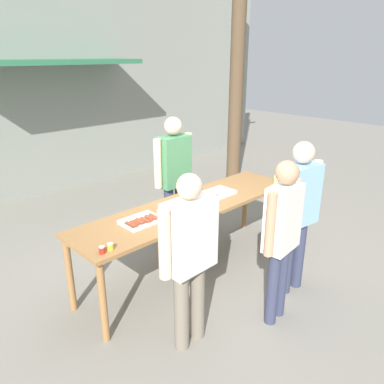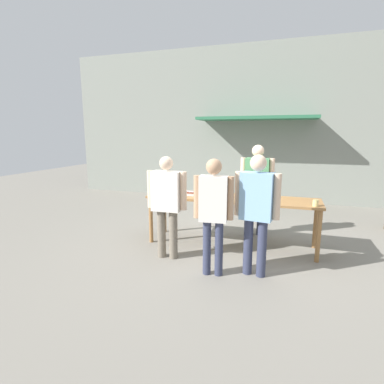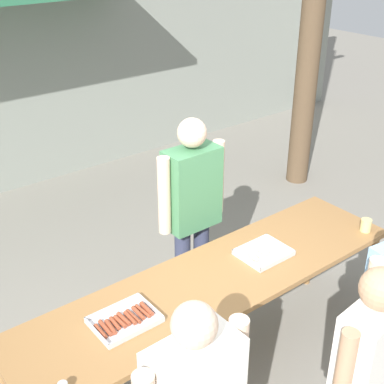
% 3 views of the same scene
% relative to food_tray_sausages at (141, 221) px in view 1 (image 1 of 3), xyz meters
% --- Properties ---
extents(ground_plane, '(24.00, 24.00, 0.00)m').
position_rel_food_tray_sausages_xyz_m(ground_plane, '(0.74, 0.00, -0.90)').
color(ground_plane, gray).
extents(building_facade_back, '(12.00, 1.11, 4.50)m').
position_rel_food_tray_sausages_xyz_m(building_facade_back, '(0.74, 3.98, 1.36)').
color(building_facade_back, gray).
rests_on(building_facade_back, ground).
extents(serving_table, '(2.98, 0.76, 0.88)m').
position_rel_food_tray_sausages_xyz_m(serving_table, '(0.74, 0.00, -0.10)').
color(serving_table, olive).
rests_on(serving_table, ground).
extents(food_tray_sausages, '(0.40, 0.30, 0.04)m').
position_rel_food_tray_sausages_xyz_m(food_tray_sausages, '(0.00, 0.00, 0.00)').
color(food_tray_sausages, silver).
rests_on(food_tray_sausages, serving_table).
extents(food_tray_buns, '(0.36, 0.30, 0.06)m').
position_rel_food_tray_sausages_xyz_m(food_tray_buns, '(1.20, -0.00, 0.00)').
color(food_tray_buns, silver).
rests_on(food_tray_buns, serving_table).
extents(condiment_jar_mustard, '(0.06, 0.06, 0.07)m').
position_rel_food_tray_sausages_xyz_m(condiment_jar_mustard, '(-0.63, -0.27, 0.02)').
color(condiment_jar_mustard, '#B22319').
rests_on(condiment_jar_mustard, serving_table).
extents(condiment_jar_ketchup, '(0.06, 0.06, 0.07)m').
position_rel_food_tray_sausages_xyz_m(condiment_jar_ketchup, '(-0.54, -0.27, 0.02)').
color(condiment_jar_ketchup, gold).
rests_on(condiment_jar_ketchup, serving_table).
extents(beer_cup, '(0.09, 0.09, 0.10)m').
position_rel_food_tray_sausages_xyz_m(beer_cup, '(2.09, -0.26, 0.04)').
color(beer_cup, '#DBC67A').
rests_on(beer_cup, serving_table).
extents(person_server_behind_table, '(0.64, 0.24, 1.77)m').
position_rel_food_tray_sausages_xyz_m(person_server_behind_table, '(1.09, 0.71, 0.16)').
color(person_server_behind_table, '#333851').
rests_on(person_server_behind_table, ground).
extents(person_customer_holding_hotdog, '(0.65, 0.26, 1.64)m').
position_rel_food_tray_sausages_xyz_m(person_customer_holding_hotdog, '(-0.14, -0.86, 0.07)').
color(person_customer_holding_hotdog, '#756B5B').
rests_on(person_customer_holding_hotdog, ground).
extents(person_customer_with_cup, '(0.62, 0.30, 1.71)m').
position_rel_food_tray_sausages_xyz_m(person_customer_with_cup, '(1.27, -1.06, 0.12)').
color(person_customer_with_cup, '#333851').
rests_on(person_customer_with_cup, ground).
extents(person_customer_waiting_in_line, '(0.55, 0.25, 1.66)m').
position_rel_food_tray_sausages_xyz_m(person_customer_waiting_in_line, '(0.71, -1.23, 0.10)').
color(person_customer_waiting_in_line, '#333851').
rests_on(person_customer_waiting_in_line, ground).
extents(utility_pole, '(1.10, 0.27, 5.70)m').
position_rel_food_tray_sausages_xyz_m(utility_pole, '(3.79, 1.90, 2.01)').
color(utility_pole, brown).
rests_on(utility_pole, ground).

